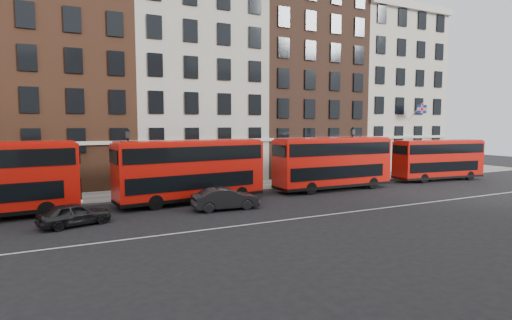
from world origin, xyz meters
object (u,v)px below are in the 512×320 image
bus_d (438,159)px  car_rear (75,214)px  bus_c (333,162)px  bus_b (191,169)px  car_front (225,199)px  traffic_light (427,154)px

bus_d → car_rear: bearing=-168.1°
bus_c → bus_d: size_ratio=1.09×
car_rear → bus_d: bearing=-100.4°
bus_d → bus_c: bearing=-174.1°
bus_b → car_front: bus_b is taller
bus_b → bus_c: bearing=-5.8°
bus_b → traffic_light: 27.98m
bus_d → car_rear: (-34.01, -3.59, -1.56)m
car_rear → car_front: (9.27, 0.22, 0.08)m
bus_b → bus_d: size_ratio=1.11×
bus_d → car_front: bus_d is taller
bus_d → car_rear: 34.24m
car_rear → traffic_light: 36.40m
car_front → car_rear: bearing=95.0°
car_rear → bus_b: bearing=-82.1°
car_rear → car_front: bearing=-105.0°
bus_b → bus_d: bearing=-5.8°
bus_b → car_rear: 8.89m
bus_d → car_rear: bus_d is taller
car_rear → car_front: car_front is taller
bus_b → bus_d: (26.08, 0.01, -0.24)m
traffic_light → bus_d: bearing=-120.9°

